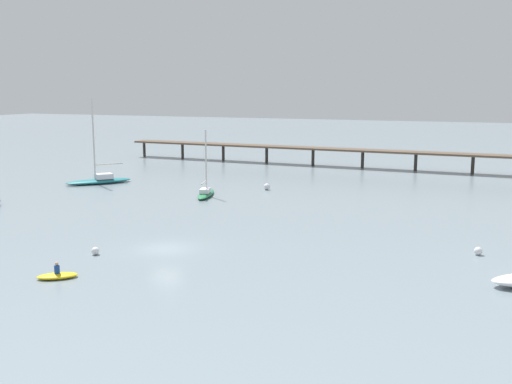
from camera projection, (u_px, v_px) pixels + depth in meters
ground_plane at (166, 249)px, 46.54m from camera, size 400.00×400.00×0.00m
pier at (431, 148)px, 89.36m from camera, size 76.84×5.40×7.02m
sailboat_teal at (99, 179)px, 78.53m from camera, size 7.47×8.29×11.30m
sailboat_green at (206, 192)px, 69.21m from camera, size 3.24×6.59×7.79m
dinghy_yellow at (57, 275)px, 39.21m from camera, size 2.82×2.52×1.14m
mooring_buoy_outer at (478, 251)px, 44.73m from camera, size 0.62×0.62×0.62m
mooring_buoy_inner at (95, 251)px, 44.81m from camera, size 0.60×0.60×0.60m
mooring_buoy_mid at (267, 187)px, 73.66m from camera, size 0.80×0.80×0.80m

